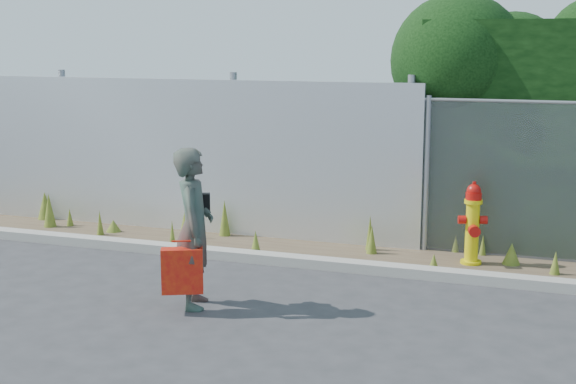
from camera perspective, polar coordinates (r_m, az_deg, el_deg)
The scene contains 8 objects.
ground at distance 8.23m, azimuth -1.22°, elevation -8.74°, with size 80.00×80.00×0.00m, color #323134.
curb at distance 9.84m, azimuth 2.42°, elevation -5.08°, with size 16.00×0.22×0.12m, color gray.
weed_strip at distance 10.31m, azimuth 6.94°, elevation -4.04°, with size 16.00×1.33×0.52m.
corrugated_fence at distance 11.98m, azimuth -10.88°, elevation 2.72°, with size 8.50×0.21×2.30m.
fire_hydrant at distance 10.10m, azimuth 12.98°, elevation -2.31°, with size 0.35×0.31×1.05m.
woman at distance 8.33m, azimuth -6.70°, elevation -2.56°, with size 0.61×0.40×1.68m, color #106B56.
red_tote_bag at distance 8.24m, azimuth -7.53°, elevation -5.56°, with size 0.42×0.15×0.55m.
black_shoulder_bag at distance 8.44m, azimuth -6.40°, elevation -0.72°, with size 0.25×0.10×0.18m.
Camera 1 is at (2.69, -7.27, 2.76)m, focal length 50.00 mm.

